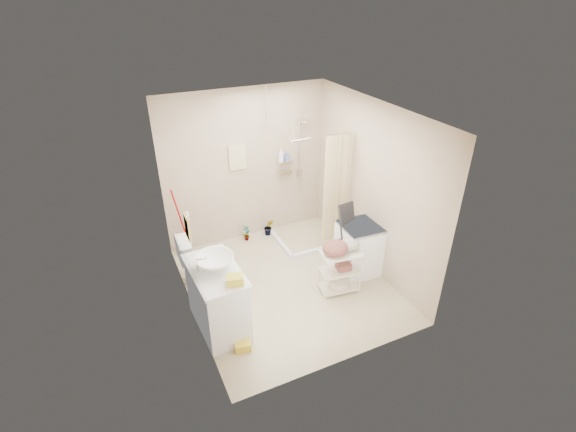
{
  "coord_description": "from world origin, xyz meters",
  "views": [
    {
      "loc": [
        -2.09,
        -4.5,
        3.97
      ],
      "look_at": [
        0.13,
        0.25,
        1.02
      ],
      "focal_mm": 26.0,
      "sensor_mm": 36.0,
      "label": 1
    }
  ],
  "objects_px": {
    "washing_machine": "(358,248)",
    "laundry_rack": "(340,268)",
    "vanity": "(218,298)",
    "toilet": "(205,257)"
  },
  "relations": [
    {
      "from": "laundry_rack",
      "to": "washing_machine",
      "type": "bearing_deg",
      "value": 37.5
    },
    {
      "from": "washing_machine",
      "to": "laundry_rack",
      "type": "bearing_deg",
      "value": -147.12
    },
    {
      "from": "vanity",
      "to": "washing_machine",
      "type": "relative_size",
      "value": 1.25
    },
    {
      "from": "vanity",
      "to": "toilet",
      "type": "xyz_separation_m",
      "value": [
        0.12,
        1.04,
        -0.06
      ]
    },
    {
      "from": "vanity",
      "to": "laundry_rack",
      "type": "distance_m",
      "value": 1.81
    },
    {
      "from": "washing_machine",
      "to": "laundry_rack",
      "type": "distance_m",
      "value": 0.57
    },
    {
      "from": "toilet",
      "to": "washing_machine",
      "type": "height_order",
      "value": "washing_machine"
    },
    {
      "from": "toilet",
      "to": "laundry_rack",
      "type": "relative_size",
      "value": 1.01
    },
    {
      "from": "washing_machine",
      "to": "laundry_rack",
      "type": "xyz_separation_m",
      "value": [
        -0.49,
        -0.28,
        -0.02
      ]
    },
    {
      "from": "washing_machine",
      "to": "laundry_rack",
      "type": "height_order",
      "value": "washing_machine"
    }
  ]
}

